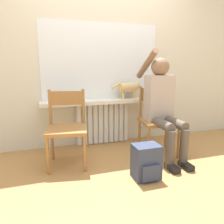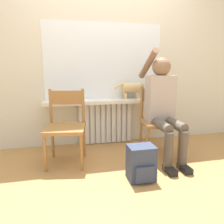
# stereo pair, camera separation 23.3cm
# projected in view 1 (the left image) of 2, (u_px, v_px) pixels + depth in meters

# --- Properties ---
(ground_plane) EXTENTS (12.00, 12.00, 0.00)m
(ground_plane) POSITION_uv_depth(u_px,v_px,m) (133.00, 179.00, 2.25)
(ground_plane) COLOR #B27F47
(wall_with_window) EXTENTS (7.00, 0.06, 2.70)m
(wall_with_window) POSITION_uv_depth(u_px,v_px,m) (101.00, 51.00, 3.11)
(wall_with_window) COLOR beige
(wall_with_window) RESTS_ON ground_plane
(radiator) EXTENTS (0.80, 0.08, 0.62)m
(radiator) POSITION_uv_depth(u_px,v_px,m) (103.00, 123.00, 3.25)
(radiator) COLOR silver
(radiator) RESTS_ON ground_plane
(windowsill) EXTENTS (1.76, 0.23, 0.05)m
(windowsill) POSITION_uv_depth(u_px,v_px,m) (104.00, 101.00, 3.12)
(windowsill) COLOR white
(windowsill) RESTS_ON radiator
(window_glass) EXTENTS (1.69, 0.01, 1.07)m
(window_glass) POSITION_uv_depth(u_px,v_px,m) (101.00, 62.00, 3.11)
(window_glass) COLOR white
(window_glass) RESTS_ON windowsill
(chair_left) EXTENTS (0.51, 0.51, 0.87)m
(chair_left) POSITION_uv_depth(u_px,v_px,m) (67.00, 127.00, 2.52)
(chair_left) COLOR #9E6B38
(chair_left) RESTS_ON ground_plane
(chair_right) EXTENTS (0.51, 0.51, 0.87)m
(chair_right) POSITION_uv_depth(u_px,v_px,m) (158.00, 119.00, 2.88)
(chair_right) COLOR #9E6B38
(chair_right) RESTS_ON ground_plane
(person) EXTENTS (0.36, 1.00, 1.36)m
(person) POSITION_uv_depth(u_px,v_px,m) (162.00, 102.00, 2.72)
(person) COLOR brown
(person) RESTS_ON ground_plane
(cat) EXTENTS (0.47, 0.14, 0.26)m
(cat) POSITION_uv_depth(u_px,v_px,m) (129.00, 88.00, 3.21)
(cat) COLOR #DBB77A
(cat) RESTS_ON windowsill
(backpack) EXTENTS (0.27, 0.23, 0.36)m
(backpack) POSITION_uv_depth(u_px,v_px,m) (146.00, 162.00, 2.24)
(backpack) COLOR #333D56
(backpack) RESTS_ON ground_plane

